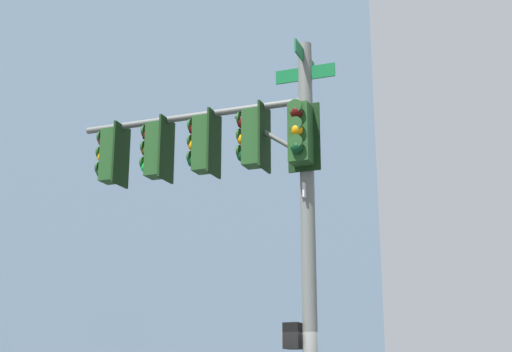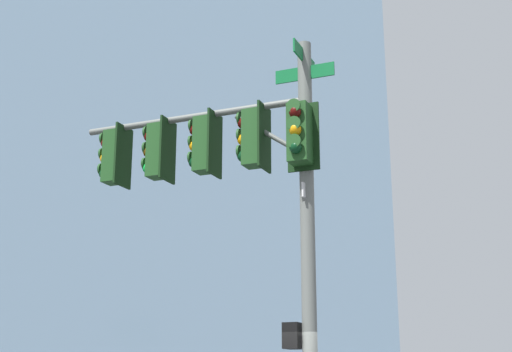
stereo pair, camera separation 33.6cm
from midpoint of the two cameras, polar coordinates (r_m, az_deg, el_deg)
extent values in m
cylinder|color=slate|center=(11.79, 3.28, -6.20)|extent=(0.24, 0.24, 7.38)
cylinder|color=slate|center=(13.28, -5.81, 4.61)|extent=(3.68, 2.46, 0.12)
cylinder|color=slate|center=(12.60, -0.24, 3.50)|extent=(0.91, 0.64, 0.75)
cube|color=#0F6B33|center=(12.82, 3.04, 9.15)|extent=(0.60, 0.90, 0.24)
cube|color=#0F6B33|center=(12.70, 3.06, 7.92)|extent=(0.90, 0.60, 0.24)
cube|color=white|center=(12.01, 3.21, -1.30)|extent=(0.27, 0.39, 0.24)
cube|color=#1E4C1E|center=(12.62, -0.93, 2.94)|extent=(0.47, 0.47, 1.00)
cube|color=black|center=(12.55, -0.12, 3.04)|extent=(0.33, 0.48, 1.16)
sphere|color=#470A07|center=(12.79, -1.77, 4.11)|extent=(0.20, 0.20, 0.20)
cylinder|color=#1E4C1E|center=(12.84, -2.04, 4.45)|extent=(0.16, 0.21, 0.23)
sphere|color=#F29E0C|center=(12.69, -1.78, 2.83)|extent=(0.20, 0.20, 0.20)
cylinder|color=#1E4C1E|center=(12.74, -2.05, 3.18)|extent=(0.16, 0.21, 0.23)
sphere|color=#0A3819|center=(12.60, -1.80, 1.54)|extent=(0.20, 0.20, 0.20)
cylinder|color=#1E4C1E|center=(12.65, -2.06, 1.90)|extent=(0.16, 0.21, 0.23)
cube|color=#1E4C1E|center=(12.98, -4.77, 2.45)|extent=(0.47, 0.47, 1.00)
cube|color=black|center=(12.90, -4.01, 2.55)|extent=(0.33, 0.48, 1.16)
sphere|color=#470A07|center=(13.16, -5.55, 3.59)|extent=(0.20, 0.20, 0.20)
cylinder|color=#1E4C1E|center=(13.22, -5.79, 3.92)|extent=(0.16, 0.21, 0.23)
sphere|color=#F29E0C|center=(13.07, -5.58, 2.35)|extent=(0.20, 0.20, 0.20)
cylinder|color=#1E4C1E|center=(13.12, -5.83, 2.69)|extent=(0.16, 0.21, 0.23)
sphere|color=#0A3819|center=(12.98, -5.62, 1.09)|extent=(0.20, 0.20, 0.20)
cylinder|color=#1E4C1E|center=(13.03, -5.86, 1.44)|extent=(0.16, 0.21, 0.23)
cube|color=#1E4C1E|center=(13.40, -8.39, 1.98)|extent=(0.47, 0.47, 1.00)
cube|color=black|center=(13.31, -7.68, 2.08)|extent=(0.33, 0.48, 1.16)
sphere|color=#470A07|center=(13.59, -9.10, 3.09)|extent=(0.20, 0.20, 0.20)
cylinder|color=#1E4C1E|center=(13.65, -9.32, 3.41)|extent=(0.16, 0.21, 0.23)
sphere|color=#4C330A|center=(13.50, -9.15, 1.88)|extent=(0.20, 0.20, 0.20)
cylinder|color=#1E4C1E|center=(13.56, -9.37, 2.21)|extent=(0.16, 0.21, 0.23)
sphere|color=green|center=(13.41, -9.21, 0.66)|extent=(0.20, 0.20, 0.20)
cylinder|color=#1E4C1E|center=(13.47, -9.43, 1.00)|extent=(0.16, 0.21, 0.23)
cube|color=#1E4C1E|center=(13.87, -11.77, 1.54)|extent=(0.47, 0.47, 1.00)
cube|color=black|center=(13.77, -11.11, 1.62)|extent=(0.33, 0.48, 1.16)
sphere|color=#470A07|center=(14.07, -12.41, 2.61)|extent=(0.20, 0.20, 0.20)
cylinder|color=#1E4C1E|center=(14.13, -12.61, 2.92)|extent=(0.16, 0.21, 0.23)
sphere|color=#F29E0C|center=(13.98, -12.48, 1.44)|extent=(0.20, 0.20, 0.20)
cylinder|color=#1E4C1E|center=(14.04, -12.68, 1.76)|extent=(0.16, 0.21, 0.23)
sphere|color=#0A3819|center=(13.89, -12.56, 0.26)|extent=(0.20, 0.20, 0.20)
cylinder|color=#1E4C1E|center=(13.95, -12.76, 0.59)|extent=(0.16, 0.21, 0.23)
cube|color=#1E4C1E|center=(11.98, 2.67, 3.28)|extent=(0.47, 0.47, 1.00)
cube|color=black|center=(12.15, 2.95, 3.00)|extent=(0.48, 0.33, 1.16)
sphere|color=#470A07|center=(11.90, 2.34, 4.94)|extent=(0.20, 0.20, 0.20)
cylinder|color=#1E4C1E|center=(11.88, 2.23, 5.45)|extent=(0.21, 0.16, 0.23)
sphere|color=#F29E0C|center=(11.80, 2.35, 3.58)|extent=(0.20, 0.20, 0.20)
cylinder|color=#1E4C1E|center=(11.77, 2.25, 4.09)|extent=(0.21, 0.16, 0.23)
sphere|color=#0A3819|center=(11.70, 2.37, 2.19)|extent=(0.20, 0.20, 0.20)
cylinder|color=#1E4C1E|center=(11.67, 2.26, 2.71)|extent=(0.21, 0.16, 0.23)
cube|color=black|center=(11.74, 2.11, -12.29)|extent=(0.41, 0.44, 0.40)
cube|color=#EA5914|center=(11.78, 1.47, -12.30)|extent=(0.15, 0.22, 0.28)
cube|color=#7A99B2|center=(57.98, -11.77, 11.01)|extent=(29.43, 33.18, 55.07)
camera|label=1|loc=(0.17, -90.78, 0.22)|focal=51.62mm
camera|label=2|loc=(0.17, 89.22, -0.22)|focal=51.62mm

